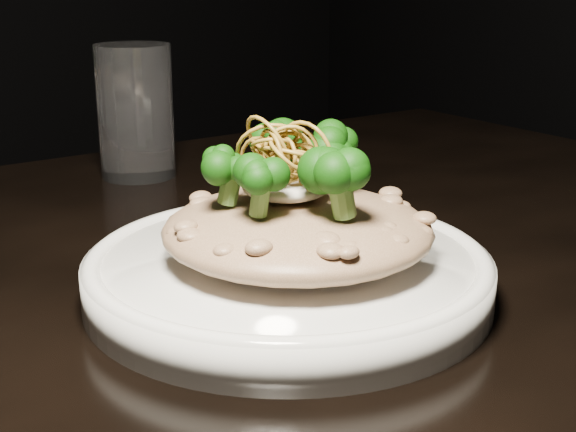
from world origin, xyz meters
name	(u,v)px	position (x,y,z in m)	size (l,w,h in m)	color
table	(259,360)	(0.00, 0.00, 0.67)	(1.10, 0.80, 0.75)	black
plate	(288,276)	(-0.02, -0.07, 0.76)	(0.27, 0.27, 0.03)	white
risotto	(298,229)	(-0.02, -0.07, 0.80)	(0.17, 0.17, 0.04)	brown
broccoli	(291,166)	(-0.02, -0.07, 0.84)	(0.12, 0.12, 0.05)	black
cheese	(286,186)	(-0.02, -0.06, 0.82)	(0.06, 0.06, 0.02)	white
shallots	(287,152)	(-0.02, -0.06, 0.85)	(0.05, 0.05, 0.03)	brown
drinking_glass	(136,112)	(0.03, 0.28, 0.82)	(0.08, 0.08, 0.13)	white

